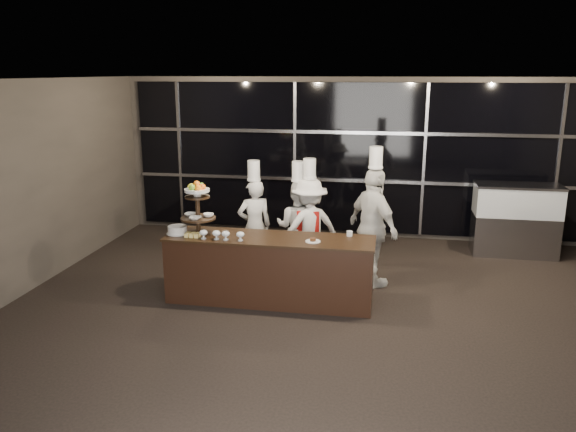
% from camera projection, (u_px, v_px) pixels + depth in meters
% --- Properties ---
extents(room, '(10.00, 10.00, 10.00)m').
position_uv_depth(room, '(331.00, 231.00, 5.78)').
color(room, black).
rests_on(room, ground).
extents(window_wall, '(8.60, 0.10, 2.80)m').
position_uv_depth(window_wall, '(358.00, 159.00, 10.48)').
color(window_wall, black).
rests_on(window_wall, ground).
extents(buffet_counter, '(2.84, 0.74, 0.92)m').
position_uv_depth(buffet_counter, '(270.00, 269.00, 7.69)').
color(buffet_counter, black).
rests_on(buffet_counter, ground).
extents(display_stand, '(0.48, 0.48, 0.74)m').
position_uv_depth(display_stand, '(198.00, 204.00, 7.64)').
color(display_stand, black).
rests_on(display_stand, buffet_counter).
extents(compotes, '(0.62, 0.11, 0.12)m').
position_uv_depth(compotes, '(221.00, 234.00, 7.45)').
color(compotes, silver).
rests_on(compotes, buffet_counter).
extents(layer_cake, '(0.30, 0.30, 0.11)m').
position_uv_depth(layer_cake, '(177.00, 230.00, 7.74)').
color(layer_cake, white).
rests_on(layer_cake, buffet_counter).
extents(pastry_squares, '(0.20, 0.13, 0.05)m').
position_uv_depth(pastry_squares, '(192.00, 235.00, 7.59)').
color(pastry_squares, '#FFE57C').
rests_on(pastry_squares, buffet_counter).
extents(small_plate, '(0.20, 0.20, 0.05)m').
position_uv_depth(small_plate, '(313.00, 241.00, 7.38)').
color(small_plate, white).
rests_on(small_plate, buffet_counter).
extents(chef_cup, '(0.08, 0.08, 0.07)m').
position_uv_depth(chef_cup, '(350.00, 234.00, 7.63)').
color(chef_cup, white).
rests_on(chef_cup, buffet_counter).
extents(display_case, '(1.41, 0.62, 1.24)m').
position_uv_depth(display_case, '(516.00, 216.00, 9.61)').
color(display_case, '#A5A5AA').
rests_on(display_case, ground).
extents(chef_a, '(0.64, 0.56, 1.78)m').
position_uv_depth(chef_a, '(255.00, 224.00, 8.79)').
color(chef_a, silver).
rests_on(chef_a, ground).
extents(chef_b, '(0.79, 0.66, 1.77)m').
position_uv_depth(chef_b, '(298.00, 226.00, 8.74)').
color(chef_b, silver).
rests_on(chef_b, ground).
extents(chef_c, '(1.14, 1.01, 1.84)m').
position_uv_depth(chef_c, '(309.00, 227.00, 8.61)').
color(chef_c, white).
rests_on(chef_c, ground).
extents(chef_d, '(0.99, 1.08, 2.07)m').
position_uv_depth(chef_d, '(373.00, 227.00, 8.16)').
color(chef_d, silver).
rests_on(chef_d, ground).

